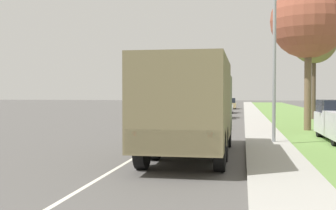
{
  "coord_description": "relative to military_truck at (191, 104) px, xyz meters",
  "views": [
    {
      "loc": [
        3.5,
        -2.43,
        2.1
      ],
      "look_at": [
        0.72,
        13.07,
        1.68
      ],
      "focal_mm": 45.0,
      "sensor_mm": 36.0,
      "label": 1
    }
  ],
  "objects": [
    {
      "name": "car_second_ahead",
      "position": [
        -0.34,
        22.6,
        -1.06
      ],
      "size": [
        1.79,
        3.91,
        1.59
      ],
      "color": "#B7BABF",
      "rests_on": "ground"
    },
    {
      "name": "sidewalk_right",
      "position": [
        2.69,
        28.66,
        -1.71
      ],
      "size": [
        1.8,
        120.0,
        0.12
      ],
      "color": "#ADAAA3",
      "rests_on": "ground"
    },
    {
      "name": "grass_strip_right",
      "position": [
        7.09,
        28.66,
        -1.76
      ],
      "size": [
        7.0,
        120.0,
        0.02
      ],
      "color": "#6B9347",
      "rests_on": "ground"
    },
    {
      "name": "tree_far_right",
      "position": [
        7.39,
        22.28,
        4.61
      ],
      "size": [
        3.68,
        3.68,
        8.23
      ],
      "color": "#4C3D2D",
      "rests_on": "grass_strip_right"
    },
    {
      "name": "lane_centre_stripe",
      "position": [
        -1.81,
        28.66,
        -1.76
      ],
      "size": [
        0.12,
        120.0,
        0.0
      ],
      "color": "silver",
      "rests_on": "ground"
    },
    {
      "name": "lamp_post",
      "position": [
        2.74,
        4.01,
        2.74
      ],
      "size": [
        1.69,
        0.24,
        7.42
      ],
      "color": "gray",
      "rests_on": "sidewalk_right"
    },
    {
      "name": "car_third_ahead",
      "position": [
        -0.36,
        32.1,
        -1.02
      ],
      "size": [
        1.88,
        3.98,
        1.67
      ],
      "color": "silver",
      "rests_on": "ground"
    },
    {
      "name": "military_truck",
      "position": [
        0.0,
        0.0,
        0.0
      ],
      "size": [
        2.45,
        7.97,
        3.16
      ],
      "color": "#545B3D",
      "rests_on": "ground"
    },
    {
      "name": "car_fourth_ahead",
      "position": [
        -0.13,
        44.93,
        -1.09
      ],
      "size": [
        1.72,
        4.17,
        1.5
      ],
      "color": "tan",
      "rests_on": "ground"
    },
    {
      "name": "ground_plane",
      "position": [
        -1.81,
        28.66,
        -1.77
      ],
      "size": [
        180.0,
        180.0,
        0.0
      ],
      "primitive_type": "plane",
      "color": "#565451"
    },
    {
      "name": "car_nearest_ahead",
      "position": [
        -3.96,
        11.68,
        -1.14
      ],
      "size": [
        1.72,
        4.32,
        1.36
      ],
      "color": "silver",
      "rests_on": "ground"
    },
    {
      "name": "tree_mid_right",
      "position": [
        5.3,
        11.11,
        4.43
      ],
      "size": [
        4.24,
        4.24,
        8.33
      ],
      "color": "brown",
      "rests_on": "grass_strip_right"
    }
  ]
}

